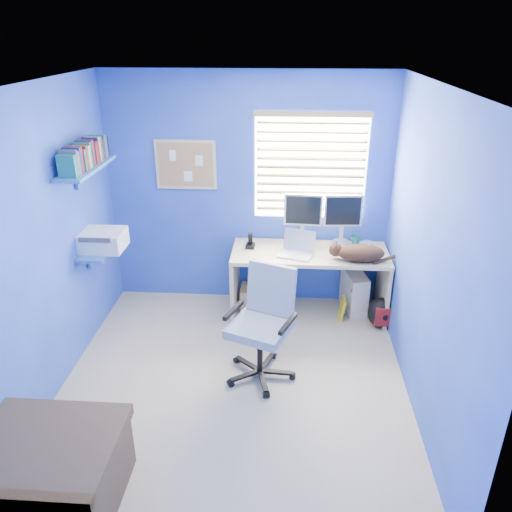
# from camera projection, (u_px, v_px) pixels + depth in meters

# --- Properties ---
(floor) EXTENTS (3.00, 3.20, 0.00)m
(floor) POSITION_uv_depth(u_px,v_px,m) (234.00, 384.00, 4.38)
(floor) COLOR #C0B598
(floor) RESTS_ON ground
(ceiling) EXTENTS (3.00, 3.20, 0.00)m
(ceiling) POSITION_uv_depth(u_px,v_px,m) (227.00, 86.00, 3.34)
(ceiling) COLOR white
(ceiling) RESTS_ON wall_back
(wall_back) EXTENTS (3.00, 0.01, 2.50)m
(wall_back) POSITION_uv_depth(u_px,v_px,m) (248.00, 193.00, 5.31)
(wall_back) COLOR #2643AA
(wall_back) RESTS_ON ground
(wall_front) EXTENTS (3.00, 0.01, 2.50)m
(wall_front) POSITION_uv_depth(u_px,v_px,m) (194.00, 392.00, 2.41)
(wall_front) COLOR #2643AA
(wall_front) RESTS_ON ground
(wall_left) EXTENTS (0.01, 3.20, 2.50)m
(wall_left) POSITION_uv_depth(u_px,v_px,m) (43.00, 250.00, 3.95)
(wall_left) COLOR #2643AA
(wall_left) RESTS_ON ground
(wall_right) EXTENTS (0.01, 3.20, 2.50)m
(wall_right) POSITION_uv_depth(u_px,v_px,m) (428.00, 261.00, 3.77)
(wall_right) COLOR #2643AA
(wall_right) RESTS_ON ground
(desk) EXTENTS (1.62, 0.65, 0.74)m
(desk) POSITION_uv_depth(u_px,v_px,m) (308.00, 283.00, 5.32)
(desk) COLOR #D4B984
(desk) RESTS_ON floor
(laptop) EXTENTS (0.39, 0.35, 0.22)m
(laptop) POSITION_uv_depth(u_px,v_px,m) (296.00, 246.00, 5.04)
(laptop) COLOR silver
(laptop) RESTS_ON desk
(monitor_left) EXTENTS (0.41, 0.15, 0.54)m
(monitor_left) POSITION_uv_depth(u_px,v_px,m) (303.00, 218.00, 5.30)
(monitor_left) COLOR silver
(monitor_left) RESTS_ON desk
(monitor_right) EXTENTS (0.41, 0.15, 0.54)m
(monitor_right) POSITION_uv_depth(u_px,v_px,m) (342.00, 219.00, 5.27)
(monitor_right) COLOR silver
(monitor_right) RESTS_ON desk
(phone) EXTENTS (0.10, 0.11, 0.17)m
(phone) POSITION_uv_depth(u_px,v_px,m) (250.00, 240.00, 5.23)
(phone) COLOR black
(phone) RESTS_ON desk
(mug) EXTENTS (0.10, 0.09, 0.10)m
(mug) POSITION_uv_depth(u_px,v_px,m) (355.00, 240.00, 5.31)
(mug) COLOR #16655D
(mug) RESTS_ON desk
(cd_spindle) EXTENTS (0.13, 0.13, 0.07)m
(cd_spindle) POSITION_uv_depth(u_px,v_px,m) (367.00, 245.00, 5.24)
(cd_spindle) COLOR silver
(cd_spindle) RESTS_ON desk
(cat) EXTENTS (0.49, 0.30, 0.17)m
(cat) POSITION_uv_depth(u_px,v_px,m) (361.00, 253.00, 4.94)
(cat) COLOR black
(cat) RESTS_ON desk
(tower_pc) EXTENTS (0.27, 0.47, 0.45)m
(tower_pc) POSITION_uv_depth(u_px,v_px,m) (354.00, 292.00, 5.46)
(tower_pc) COLOR beige
(tower_pc) RESTS_ON floor
(drawer_boxes) EXTENTS (0.35, 0.28, 0.27)m
(drawer_boxes) POSITION_uv_depth(u_px,v_px,m) (257.00, 297.00, 5.52)
(drawer_boxes) COLOR tan
(drawer_boxes) RESTS_ON floor
(yellow_book) EXTENTS (0.03, 0.17, 0.24)m
(yellow_book) POSITION_uv_depth(u_px,v_px,m) (342.00, 309.00, 5.33)
(yellow_book) COLOR yellow
(yellow_book) RESTS_ON floor
(backpack) EXTENTS (0.31, 0.25, 0.34)m
(backpack) POSITION_uv_depth(u_px,v_px,m) (382.00, 313.00, 5.16)
(backpack) COLOR black
(backpack) RESTS_ON floor
(bed_corner) EXTENTS (1.06, 0.75, 0.51)m
(bed_corner) POSITION_uv_depth(u_px,v_px,m) (35.00, 473.00, 3.20)
(bed_corner) COLOR brown
(bed_corner) RESTS_ON floor
(office_chair) EXTENTS (0.76, 0.76, 1.01)m
(office_chair) POSITION_uv_depth(u_px,v_px,m) (263.00, 338.00, 4.38)
(office_chair) COLOR black
(office_chair) RESTS_ON floor
(window_blinds) EXTENTS (1.15, 0.05, 1.10)m
(window_blinds) POSITION_uv_depth(u_px,v_px,m) (311.00, 167.00, 5.12)
(window_blinds) COLOR white
(window_blinds) RESTS_ON ground
(corkboard) EXTENTS (0.64, 0.02, 0.52)m
(corkboard) POSITION_uv_depth(u_px,v_px,m) (186.00, 165.00, 5.21)
(corkboard) COLOR #D4B984
(corkboard) RESTS_ON ground
(wall_shelves) EXTENTS (0.42, 0.90, 1.05)m
(wall_shelves) POSITION_uv_depth(u_px,v_px,m) (93.00, 199.00, 4.55)
(wall_shelves) COLOR #3368B0
(wall_shelves) RESTS_ON ground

